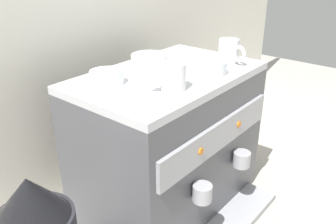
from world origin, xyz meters
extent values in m
plane|color=#9E998E|center=(0.00, 0.00, 0.00)|extent=(4.00, 4.00, 0.00)
cube|color=silver|center=(0.00, 0.35, 0.51)|extent=(2.80, 0.03, 1.01)
cube|color=#4C4C51|center=(0.00, 0.00, 0.23)|extent=(0.60, 0.37, 0.46)
cube|color=#B7B7BC|center=(0.00, 0.00, 0.48)|extent=(0.60, 0.37, 0.02)
cube|color=#939399|center=(0.00, -0.19, 0.33)|extent=(0.55, 0.01, 0.09)
cylinder|color=orange|center=(-0.10, -0.20, 0.33)|extent=(0.02, 0.01, 0.02)
cylinder|color=orange|center=(0.10, -0.20, 0.33)|extent=(0.02, 0.01, 0.02)
cylinder|color=#939399|center=(-0.11, -0.22, 0.21)|extent=(0.06, 0.06, 0.05)
cylinder|color=#939399|center=(0.11, -0.22, 0.21)|extent=(0.06, 0.06, 0.05)
cylinder|color=white|center=(-0.07, 0.00, 0.52)|extent=(0.08, 0.08, 0.06)
torus|color=white|center=(-0.05, -0.05, 0.52)|extent=(0.03, 0.05, 0.05)
cylinder|color=white|center=(0.21, -0.08, 0.53)|extent=(0.07, 0.07, 0.08)
torus|color=white|center=(0.20, -0.13, 0.53)|extent=(0.02, 0.06, 0.05)
cylinder|color=white|center=(-0.10, -0.10, 0.52)|extent=(0.07, 0.07, 0.07)
torus|color=white|center=(-0.14, -0.07, 0.52)|extent=(0.05, 0.04, 0.05)
cylinder|color=silver|center=(0.08, -0.10, 0.51)|extent=(0.09, 0.09, 0.04)
cylinder|color=silver|center=(0.08, -0.10, 0.49)|extent=(0.05, 0.05, 0.01)
cylinder|color=silver|center=(-0.18, 0.08, 0.51)|extent=(0.10, 0.10, 0.04)
cylinder|color=silver|center=(-0.18, 0.08, 0.49)|extent=(0.05, 0.05, 0.01)
cylinder|color=silver|center=(0.00, 0.08, 0.51)|extent=(0.11, 0.11, 0.04)
cylinder|color=silver|center=(0.00, 0.08, 0.49)|extent=(0.06, 0.06, 0.01)
cone|color=black|center=(-0.51, -0.02, 0.34)|extent=(0.17, 0.17, 0.10)
cylinder|color=#B7B7BC|center=(0.40, -0.04, 0.07)|extent=(0.09, 0.09, 0.15)
camera|label=1|loc=(-0.82, -0.66, 0.84)|focal=38.68mm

